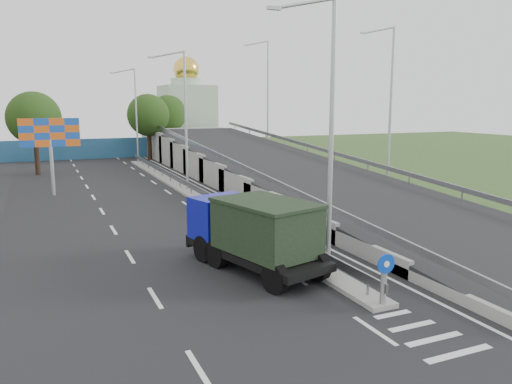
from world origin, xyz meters
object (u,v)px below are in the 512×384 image
lamp_post_mid (183,113)px  lamp_post_far (134,110)px  lamp_post_near (327,123)px  billboard (50,137)px  sign_bollard (384,279)px  dump_truck (253,230)px  church (187,112)px

lamp_post_mid → lamp_post_far: (0.00, 20.00, 0.00)m
lamp_post_near → billboard: (-9.11, 22.00, -1.62)m
sign_bollard → dump_truck: bearing=112.9°
lamp_post_far → sign_bollard: bearing=-90.1°
lamp_post_near → billboard: lamp_post_near is taller
lamp_post_far → lamp_post_near: bearing=-90.0°
dump_truck → lamp_post_near: bearing=-47.7°
lamp_post_mid → dump_truck: size_ratio=1.45×
lamp_post_near → billboard: size_ratio=1.83×
lamp_post_far → church: 17.15m
dump_truck → sign_bollard: bearing=-82.2°
lamp_post_far → dump_truck: (-2.36, -38.49, -4.21)m
lamp_post_mid → billboard: size_ratio=1.83×
sign_bollard → lamp_post_mid: (0.11, 23.83, 4.77)m
sign_bollard → lamp_post_far: size_ratio=0.17×
lamp_post_far → dump_truck: 38.79m
church → dump_truck: (-12.25, -52.49, -3.71)m
sign_bollard → dump_truck: 5.82m
lamp_post_mid → billboard: 9.47m
sign_bollard → lamp_post_near: 6.12m
church → lamp_post_near: bearing=-100.4°
dump_truck → billboard: bearing=93.2°
lamp_post_far → dump_truck: lamp_post_far is taller
lamp_post_far → billboard: (-9.11, -18.00, -1.62)m
billboard → dump_truck: (6.75, -20.49, -2.59)m
sign_bollard → lamp_post_far: lamp_post_far is taller
lamp_post_mid → lamp_post_near: bearing=-90.0°
sign_bollard → billboard: bearing=109.2°
lamp_post_far → church: bearing=54.8°
sign_bollard → lamp_post_far: 44.08m
lamp_post_mid → church: 35.41m
lamp_post_near → billboard: 23.87m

